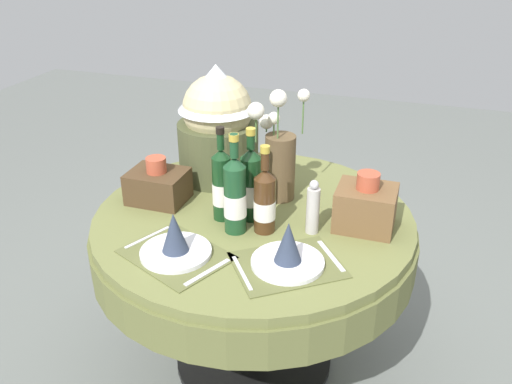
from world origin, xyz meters
name	(u,v)px	position (x,y,z in m)	size (l,w,h in m)	color
ground	(254,358)	(0.00, 0.00, 0.00)	(8.00, 8.00, 0.00)	slate
dining_table	(254,243)	(0.00, 0.00, 0.60)	(1.24, 1.24, 0.73)	olive
place_setting_left	(175,243)	(-0.16, -0.35, 0.78)	(0.42, 0.38, 0.16)	brown
place_setting_right	(288,253)	(0.21, -0.29, 0.78)	(0.43, 0.41, 0.16)	brown
flower_vase	(279,156)	(0.05, 0.16, 0.91)	(0.20, 0.20, 0.45)	brown
wine_bottle_left	(235,195)	(-0.02, -0.13, 0.88)	(0.08, 0.08, 0.37)	#194223
wine_bottle_centre	(222,185)	(-0.10, -0.06, 0.87)	(0.07, 0.07, 0.36)	#143819
wine_bottle_right	(250,184)	(0.00, -0.03, 0.87)	(0.08, 0.08, 0.36)	#143819
wine_bottle_rear	(265,200)	(0.08, -0.10, 0.85)	(0.08, 0.08, 0.33)	#422814
pepper_mill	(313,209)	(0.24, -0.06, 0.83)	(0.05, 0.05, 0.21)	#B7B2AD
gift_tub_back_left	(218,120)	(-0.25, 0.28, 0.99)	(0.34, 0.34, 0.49)	#474C2D
woven_basket_side_left	(158,185)	(-0.39, -0.01, 0.80)	(0.22, 0.18, 0.18)	#47331E
woven_basket_side_right	(366,206)	(0.41, 0.04, 0.82)	(0.21, 0.18, 0.21)	brown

